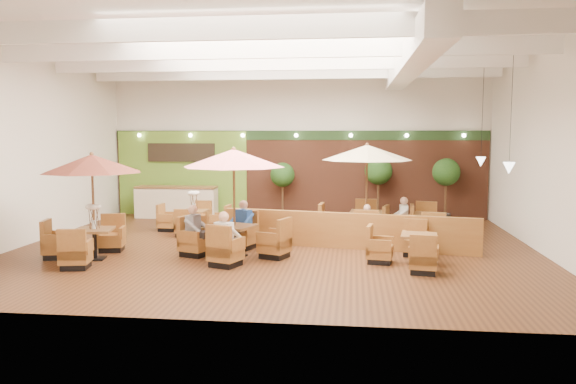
# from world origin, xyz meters

# --- Properties ---
(room) EXTENTS (14.04, 14.00, 5.52)m
(room) POSITION_xyz_m (0.25, 1.22, 3.63)
(room) COLOR #381E0F
(room) RESTS_ON ground
(service_counter) EXTENTS (3.00, 0.75, 1.18)m
(service_counter) POSITION_xyz_m (-4.40, 5.10, 0.58)
(service_counter) COLOR beige
(service_counter) RESTS_ON ground
(booth_divider) EXTENTS (6.97, 1.42, 0.98)m
(booth_divider) POSITION_xyz_m (1.93, 0.24, 0.49)
(booth_divider) COLOR brown
(booth_divider) RESTS_ON ground
(table_0) EXTENTS (2.59, 2.71, 2.67)m
(table_0) POSITION_xyz_m (-4.34, -1.83, 1.90)
(table_0) COLOR brown
(table_0) RESTS_ON ground
(table_1) EXTENTS (2.91, 2.91, 2.79)m
(table_1) POSITION_xyz_m (-0.87, -1.15, 1.89)
(table_1) COLOR brown
(table_1) RESTS_ON ground
(table_2) EXTENTS (2.83, 2.83, 2.85)m
(table_2) POSITION_xyz_m (2.49, 1.69, 1.92)
(table_2) COLOR brown
(table_2) RESTS_ON ground
(table_3) EXTENTS (2.34, 2.34, 1.47)m
(table_3) POSITION_xyz_m (-2.93, 2.33, 0.41)
(table_3) COLOR brown
(table_3) RESTS_ON ground
(table_4) EXTENTS (1.73, 2.53, 0.92)m
(table_4) POSITION_xyz_m (3.41, -1.43, 0.34)
(table_4) COLOR brown
(table_4) RESTS_ON ground
(table_5) EXTENTS (1.93, 2.78, 1.00)m
(table_5) POSITION_xyz_m (4.04, 1.69, 0.37)
(table_5) COLOR brown
(table_5) RESTS_ON ground
(topiary_0) EXTENTS (0.89, 0.89, 2.07)m
(topiary_0) POSITION_xyz_m (-0.46, 5.30, 1.54)
(topiary_0) COLOR black
(topiary_0) RESTS_ON ground
(topiary_1) EXTENTS (0.98, 0.98, 2.28)m
(topiary_1) POSITION_xyz_m (3.00, 5.30, 1.70)
(topiary_1) COLOR black
(topiary_1) RESTS_ON ground
(topiary_2) EXTENTS (0.97, 0.97, 2.25)m
(topiary_2) POSITION_xyz_m (5.36, 5.30, 1.68)
(topiary_2) COLOR black
(topiary_2) RESTS_ON ground
(diner_0) EXTENTS (0.47, 0.44, 0.85)m
(diner_0) POSITION_xyz_m (-0.87, -2.18, 0.78)
(diner_0) COLOR white
(diner_0) RESTS_ON ground
(diner_1) EXTENTS (0.48, 0.47, 0.86)m
(diner_1) POSITION_xyz_m (-0.87, -0.13, 0.78)
(diner_1) COLOR #234D9B
(diner_1) RESTS_ON ground
(diner_2) EXTENTS (0.40, 0.45, 0.85)m
(diner_2) POSITION_xyz_m (-1.90, -1.15, 0.78)
(diner_2) COLOR gray
(diner_2) RESTS_ON ground
(diner_3) EXTENTS (0.35, 0.28, 0.71)m
(diner_3) POSITION_xyz_m (2.49, 0.64, 0.73)
(diner_3) COLOR #234D9B
(diner_3) RESTS_ON ground
(diner_4) EXTENTS (0.31, 0.39, 0.81)m
(diner_4) POSITION_xyz_m (3.54, 1.69, 0.76)
(diner_4) COLOR white
(diner_4) RESTS_ON ground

